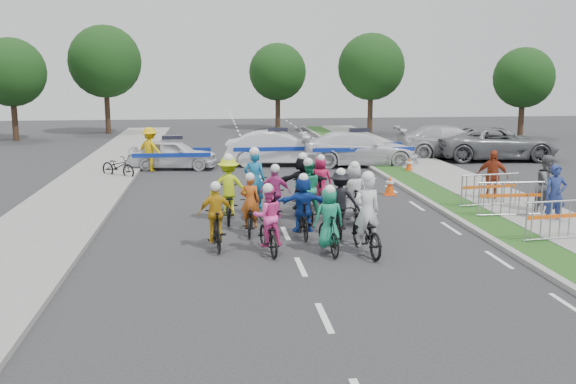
{
  "coord_description": "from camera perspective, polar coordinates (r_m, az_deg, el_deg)",
  "views": [
    {
      "loc": [
        -1.89,
        -13.52,
        4.28
      ],
      "look_at": [
        0.09,
        3.15,
        1.1
      ],
      "focal_mm": 40.0,
      "sensor_mm": 36.0,
      "label": 1
    }
  ],
  "objects": [
    {
      "name": "tree_0",
      "position": [
        43.25,
        -23.4,
        9.74
      ],
      "size": [
        4.2,
        4.2,
        6.3
      ],
      "color": "#382619",
      "rests_on": "ground"
    },
    {
      "name": "rider_10",
      "position": [
        18.45,
        -5.28,
        -0.3
      ],
      "size": [
        1.14,
        1.99,
        1.99
      ],
      "rotation": [
        0.0,
        0.0,
        3.08
      ],
      "color": "black",
      "rests_on": "ground"
    },
    {
      "name": "rider_1",
      "position": [
        15.21,
        3.64,
        -3.07
      ],
      "size": [
        0.75,
        1.64,
        1.68
      ],
      "rotation": [
        0.0,
        0.0,
        3.26
      ],
      "color": "black",
      "rests_on": "ground"
    },
    {
      "name": "tree_2",
      "position": [
        44.24,
        20.22,
        9.5
      ],
      "size": [
        3.85,
        3.85,
        5.77
      ],
      "color": "#382619",
      "rests_on": "ground"
    },
    {
      "name": "sidewalk_right",
      "position": [
        21.23,
        19.94,
        -1.38
      ],
      "size": [
        2.4,
        60.0,
        0.13
      ],
      "primitive_type": "cube",
      "color": "gray",
      "rests_on": "ground"
    },
    {
      "name": "rider_13",
      "position": [
        20.13,
        2.89,
        0.41
      ],
      "size": [
        0.79,
        1.7,
        1.73
      ],
      "rotation": [
        0.0,
        0.0,
        2.98
      ],
      "color": "black",
      "rests_on": "ground"
    },
    {
      "name": "rider_8",
      "position": [
        18.48,
        1.76,
        -0.49
      ],
      "size": [
        0.77,
        1.81,
        1.85
      ],
      "rotation": [
        0.0,
        0.0,
        3.14
      ],
      "color": "black",
      "rests_on": "ground"
    },
    {
      "name": "spectator_2",
      "position": [
        22.06,
        17.69,
        1.33
      ],
      "size": [
        1.1,
        0.84,
        1.74
      ],
      "primitive_type": "imported",
      "rotation": [
        0.0,
        0.0,
        -0.47
      ],
      "color": "#9C381C",
      "rests_on": "ground"
    },
    {
      "name": "rider_7",
      "position": [
        18.17,
        5.85,
        -0.67
      ],
      "size": [
        0.77,
        1.73,
        1.81
      ],
      "rotation": [
        0.0,
        0.0,
        3.16
      ],
      "color": "black",
      "rests_on": "ground"
    },
    {
      "name": "parked_bike",
      "position": [
        26.86,
        -14.87,
        2.22
      ],
      "size": [
        1.79,
        1.63,
        0.95
      ],
      "primitive_type": "imported",
      "rotation": [
        0.0,
        0.0,
        0.88
      ],
      "color": "black",
      "rests_on": "ground"
    },
    {
      "name": "spectator_0",
      "position": [
        19.54,
        22.67,
        -0.22
      ],
      "size": [
        0.66,
        0.48,
        1.7
      ],
      "primitive_type": "imported",
      "rotation": [
        0.0,
        0.0,
        -0.12
      ],
      "color": "navy",
      "rests_on": "ground"
    },
    {
      "name": "cone_1",
      "position": [
        27.71,
        10.71,
        2.37
      ],
      "size": [
        0.4,
        0.4,
        0.7
      ],
      "color": "#F24C0C",
      "rests_on": "ground"
    },
    {
      "name": "ground",
      "position": [
        14.3,
        1.14,
        -6.68
      ],
      "size": [
        90.0,
        90.0,
        0.0
      ],
      "primitive_type": "plane",
      "color": "#28282B",
      "rests_on": "ground"
    },
    {
      "name": "rider_11",
      "position": [
        19.25,
        1.3,
        0.3
      ],
      "size": [
        1.53,
        1.83,
        1.9
      ],
      "rotation": [
        0.0,
        0.0,
        3.09
      ],
      "color": "black",
      "rests_on": "ground"
    },
    {
      "name": "police_car_1",
      "position": [
        29.48,
        -0.92,
        3.91
      ],
      "size": [
        4.88,
        2.15,
        1.56
      ],
      "primitive_type": "imported",
      "rotation": [
        0.0,
        0.0,
        1.46
      ],
      "color": "silver",
      "rests_on": "ground"
    },
    {
      "name": "rider_0",
      "position": [
        15.29,
        6.96,
        -3.06
      ],
      "size": [
        0.87,
        2.02,
        2.0
      ],
      "rotation": [
        0.0,
        0.0,
        3.24
      ],
      "color": "black",
      "rests_on": "ground"
    },
    {
      "name": "rider_3",
      "position": [
        15.64,
        -6.4,
        -2.73
      ],
      "size": [
        0.88,
        1.64,
        1.69
      ],
      "rotation": [
        0.0,
        0.0,
        3.24
      ],
      "color": "black",
      "rests_on": "ground"
    },
    {
      "name": "marshal_hiviz",
      "position": [
        28.38,
        -12.15,
        3.74
      ],
      "size": [
        1.4,
        1.27,
        1.89
      ],
      "primitive_type": "imported",
      "rotation": [
        0.0,
        0.0,
        2.54
      ],
      "color": "#E6B60C",
      "rests_on": "ground"
    },
    {
      "name": "barrier_0",
      "position": [
        17.41,
        23.01,
        -2.48
      ],
      "size": [
        2.04,
        0.73,
        1.12
      ],
      "primitive_type": null,
      "rotation": [
        0.0,
        0.0,
        0.12
      ],
      "color": "#A5A8AD",
      "rests_on": "ground"
    },
    {
      "name": "curb_right",
      "position": [
        20.24,
        13.6,
        -1.61
      ],
      "size": [
        0.2,
        60.0,
        0.12
      ],
      "primitive_type": "cube",
      "color": "gray",
      "rests_on": "ground"
    },
    {
      "name": "barrier_2",
      "position": [
        21.04,
        17.44,
        0.05
      ],
      "size": [
        2.05,
        0.75,
        1.12
      ],
      "primitive_type": null,
      "rotation": [
        0.0,
        0.0,
        0.13
      ],
      "color": "#A5A8AD",
      "rests_on": "ground"
    },
    {
      "name": "civilian_suv",
      "position": [
        32.81,
        18.02,
        4.12
      ],
      "size": [
        5.96,
        3.03,
        1.61
      ],
      "primitive_type": "imported",
      "rotation": [
        0.0,
        0.0,
        1.51
      ],
      "color": "slate",
      "rests_on": "ground"
    },
    {
      "name": "rider_5",
      "position": [
        16.58,
        1.34,
        -1.64
      ],
      "size": [
        1.37,
        1.64,
        1.72
      ],
      "rotation": [
        0.0,
        0.0,
        3.15
      ],
      "color": "black",
      "rests_on": "ground"
    },
    {
      "name": "rider_6",
      "position": [
        17.05,
        -3.39,
        -1.9
      ],
      "size": [
        0.75,
        1.69,
        1.67
      ],
      "rotation": [
        0.0,
        0.0,
        3.03
      ],
      "color": "black",
      "rests_on": "ground"
    },
    {
      "name": "tree_3",
      "position": [
        46.07,
        -15.96,
        11.08
      ],
      "size": [
        4.9,
        4.9,
        7.35
      ],
      "color": "#382619",
      "rests_on": "ground"
    },
    {
      "name": "police_car_0",
      "position": [
        28.84,
        -10.19,
        3.35
      ],
      "size": [
        4.06,
        2.09,
        1.32
      ],
      "primitive_type": "imported",
      "rotation": [
        0.0,
        0.0,
        1.43
      ],
      "color": "silver",
      "rests_on": "ground"
    },
    {
      "name": "cone_0",
      "position": [
        22.66,
        9.05,
        0.58
      ],
      "size": [
        0.4,
        0.4,
        0.7
      ],
      "color": "#F24C0C",
      "rests_on": "ground"
    },
    {
      "name": "rider_2",
      "position": [
        15.25,
        -1.81,
        -3.09
      ],
      "size": [
        0.82,
        1.73,
        1.7
      ],
      "rotation": [
        0.0,
        0.0,
        3.29
      ],
      "color": "black",
      "rests_on": "ground"
    },
    {
      "name": "tree_1",
      "position": [
        44.86,
        7.4,
        10.96
      ],
      "size": [
        4.55,
        4.55,
        6.82
      ],
      "color": "#382619",
      "rests_on": "ground"
    },
    {
      "name": "rider_9",
      "position": [
        18.07,
        -1.16,
        -0.79
      ],
      "size": [
        0.92,
        1.71,
        1.73
      ],
      "rotation": [
        0.0,
        0.0,
        2.97
      ],
      "color": "black",
      "rests_on": "ground"
    },
    {
      "name": "barrier_1",
      "position": [
        19.75,
        19.15,
        -0.73
      ],
      "size": [
        2.01,
        0.55,
        1.12
      ],
      "primitive_type": null,
      "rotation": [
        0.0,
        0.0,
        -0.03
      ],
      "color": "#A5A8AD",
      "rests_on": "ground"
    },
    {
      "name": "spectator_1",
      "position": [
        20.6,
        22.08,
        0.54
      ],
      "size": [
        1.13,
        1.07,
        1.83
      ],
      "primitive_type": "imported",
      "rotation": [
        0.0,
        0.0,
        0.59
      ],
      "color": "#57585C",
      "rests_on": "ground"
    },
    {
      "name": "police_car_2",
      "position": [
        29.48,
        6.34,
        3.84
      ],
      "size": [
        5.5,
        2.54,
        1.56
      ],
      "primitive_type": "imported",
      "rotation": [
        0.0,
        0.0,
        1.5
      ],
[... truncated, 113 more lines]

